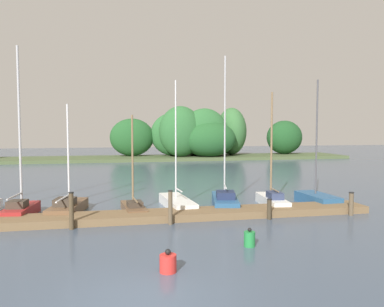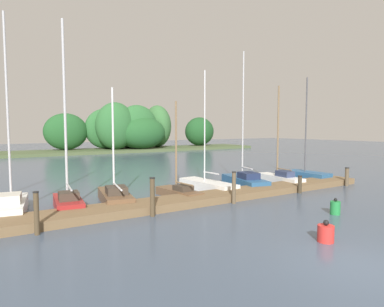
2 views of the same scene
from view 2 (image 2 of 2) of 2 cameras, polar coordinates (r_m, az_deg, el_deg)
ground at (r=10.08m, az=27.24°, el=-17.03°), size 160.00×160.00×0.00m
dock_pier at (r=15.87m, az=-0.43°, el=-8.05°), size 23.96×1.80×0.35m
far_shore at (r=51.14m, az=-14.93°, el=3.64°), size 65.14×9.12×7.40m
sailboat_1 at (r=15.95m, az=-28.72°, el=-7.57°), size 1.66×3.89×8.34m
sailboat_2 at (r=15.70m, az=-20.61°, el=-7.26°), size 1.40×3.33×8.27m
sailboat_3 at (r=16.48m, az=-13.18°, el=-7.03°), size 1.81×3.95×5.52m
sailboat_4 at (r=17.36m, az=-2.46°, el=-6.47°), size 1.25×3.33×4.98m
sailboat_5 at (r=19.32m, az=2.39°, el=-5.38°), size 1.52×4.43×6.88m
sailboat_6 at (r=20.68m, az=8.89°, el=-4.52°), size 2.09×4.32×8.22m
sailboat_7 at (r=22.08m, az=14.74°, el=-4.01°), size 1.27×3.90×6.28m
sailboat_8 at (r=24.20m, az=19.00°, el=-3.47°), size 1.40×3.29×7.02m
mooring_piling_1 at (r=12.44m, az=-25.22°, el=-9.27°), size 0.19×0.19×1.48m
mooring_piling_2 at (r=13.65m, az=-6.84°, el=-7.42°), size 0.22×0.22×1.60m
mooring_piling_3 at (r=15.89m, az=7.23°, el=-5.85°), size 0.22×0.22×1.54m
mooring_piling_4 at (r=19.30m, az=18.08°, el=-5.07°), size 0.24×0.24×0.97m
mooring_piling_5 at (r=22.72m, az=25.12°, el=-3.63°), size 0.26×0.26×1.15m
channel_buoy_0 at (r=11.57m, az=22.04°, el=-12.60°), size 0.51×0.51×0.71m
channel_buoy_1 at (r=15.21m, az=23.45°, el=-8.55°), size 0.41×0.41×0.69m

